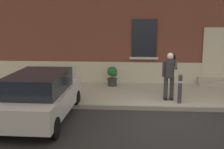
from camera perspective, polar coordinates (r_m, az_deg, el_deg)
ground_plane at (r=9.40m, az=10.81°, el=-8.64°), size 80.00×80.00×0.00m
sidewalk at (r=12.04m, az=9.28°, el=-3.81°), size 24.00×3.60×0.15m
curb_edge at (r=10.26m, az=10.21°, el=-6.48°), size 24.00×0.12×0.15m
building_facade at (r=14.13m, az=8.85°, el=13.35°), size 24.00×1.52×7.50m
entrance_stoop at (r=13.93m, az=19.39°, el=-1.38°), size 1.54×0.64×0.32m
hatchback_car_silver at (r=9.26m, az=-13.69°, el=-3.95°), size 1.84×4.09×1.50m
bollard_near_person at (r=10.56m, az=13.03°, el=-2.50°), size 0.15×0.15×1.04m
person_on_phone at (r=10.76m, az=11.05°, el=0.22°), size 0.51×0.48×1.75m
planter_terracotta at (r=13.38m, az=-11.07°, el=-0.04°), size 0.44×0.44×0.86m
planter_charcoal at (r=12.91m, az=0.08°, el=-0.23°), size 0.44×0.44×0.86m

